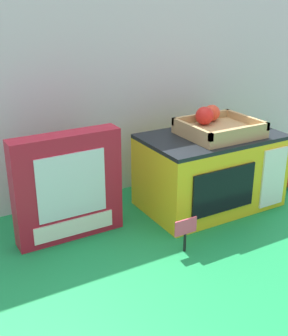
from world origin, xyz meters
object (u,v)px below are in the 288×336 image
cookie_set_box (68,187)px  toy_microwave (210,171)px  food_groups_crate (217,127)px  loose_toy_apple (283,179)px  price_sign (186,230)px

cookie_set_box → toy_microwave: bearing=-4.3°
toy_microwave → food_groups_crate: size_ratio=1.90×
food_groups_crate → cookie_set_box: size_ratio=0.74×
toy_microwave → loose_toy_apple: size_ratio=6.44×
toy_microwave → cookie_set_box: cookie_set_box is taller
toy_microwave → food_groups_crate: (0.02, -0.00, 0.15)m
price_sign → loose_toy_apple: price_sign is taller
food_groups_crate → loose_toy_apple: food_groups_crate is taller
cookie_set_box → price_sign: bearing=-44.6°
toy_microwave → loose_toy_apple: (0.32, -0.03, -0.09)m
toy_microwave → loose_toy_apple: toy_microwave is taller
food_groups_crate → loose_toy_apple: size_ratio=3.39×
toy_microwave → loose_toy_apple: 0.33m
food_groups_crate → loose_toy_apple: 0.38m
cookie_set_box → loose_toy_apple: bearing=-4.6°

